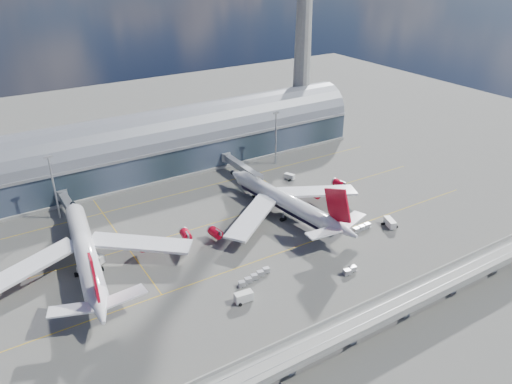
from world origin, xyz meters
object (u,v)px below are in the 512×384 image
service_truck_1 (244,297)px  service_truck_2 (337,221)px  service_truck_4 (290,177)px  cargo_train_1 (254,277)px  control_tower (303,38)px  floodlight_mast_right (276,137)px  floodlight_mast_left (54,186)px  airliner_left (86,254)px  cargo_train_0 (350,270)px  cargo_train_2 (362,228)px  airliner_right (286,202)px  service_truck_3 (390,223)px  service_truck_5 (96,258)px

service_truck_1 → service_truck_2: size_ratio=0.64×
service_truck_4 → cargo_train_1: service_truck_4 is taller
control_tower → service_truck_1: control_tower is taller
control_tower → floodlight_mast_right: bearing=-141.3°
floodlight_mast_left → airliner_left: (-0.22, -40.65, -7.17)m
control_tower → floodlight_mast_left: 143.01m
cargo_train_0 → service_truck_2: bearing=-22.0°
floodlight_mast_right → cargo_train_2: floodlight_mast_right is taller
airliner_left → airliner_right: bearing=4.8°
service_truck_1 → service_truck_3: size_ratio=0.86×
airliner_right → service_truck_4: (20.64, 26.34, -4.47)m
airliner_left → cargo_train_2: (92.32, -27.83, -5.52)m
cargo_train_2 → service_truck_3: bearing=-106.6°
airliner_right → service_truck_4: bearing=45.0°
airliner_left → service_truck_3: bearing=-9.1°
cargo_train_2 → cargo_train_1: bearing=97.2°
service_truck_2 → service_truck_5: service_truck_2 is taller
service_truck_5 → cargo_train_1: 53.27m
floodlight_mast_left → floodlight_mast_right: size_ratio=1.00×
airliner_left → service_truck_1: 53.11m
control_tower → floodlight_mast_right: control_tower is taller
cargo_train_0 → service_truck_1: bearing=91.6°
airliner_left → service_truck_2: size_ratio=8.27×
service_truck_2 → service_truck_3: 19.47m
service_truck_1 → service_truck_4: service_truck_1 is taller
service_truck_2 → cargo_train_1: size_ratio=0.69×
floodlight_mast_right → service_truck_5: 104.31m
service_truck_5 → service_truck_4: bearing=-16.8°
floodlight_mast_left → airliner_left: bearing=-90.3°
service_truck_3 → service_truck_4: service_truck_3 is taller
airliner_left → cargo_train_0: airliner_left is taller
control_tower → cargo_train_1: size_ratio=7.93×
floodlight_mast_left → service_truck_2: 106.70m
floodlight_mast_left → service_truck_2: floodlight_mast_left is taller
control_tower → cargo_train_2: (-42.90, -96.48, -50.69)m
service_truck_1 → cargo_train_1: service_truck_1 is taller
service_truck_3 → cargo_train_1: 60.13m
airliner_left → airliner_right: 75.07m
service_truck_5 → cargo_train_1: service_truck_5 is taller
floodlight_mast_left → cargo_train_0: size_ratio=4.66×
service_truck_4 → cargo_train_2: service_truck_4 is taller
floodlight_mast_left → cargo_train_2: size_ratio=3.16×
control_tower → cargo_train_1: (-92.35, -101.12, -50.74)m
floodlight_mast_left → cargo_train_1: size_ratio=1.98×
service_truck_1 → cargo_train_0: bearing=-93.2°
service_truck_5 → cargo_train_0: service_truck_5 is taller
airliner_right → cargo_train_1: bearing=-145.3°
service_truck_1 → cargo_train_0: 36.57m
floodlight_mast_left → airliner_left: 41.28m
floodlight_mast_right → service_truck_2: 63.01m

